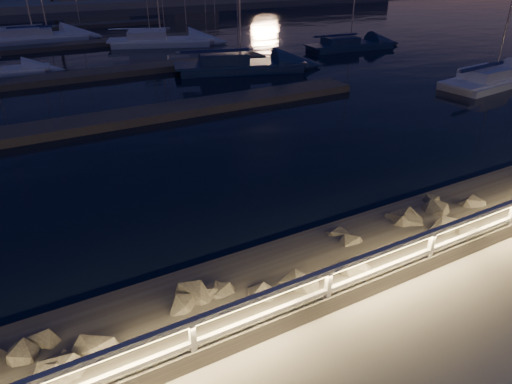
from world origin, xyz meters
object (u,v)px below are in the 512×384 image
sailboat_j (46,37)px  sailboat_k (31,37)px  sailboat_c (237,65)px  sailboat_d (492,78)px  guard_rail (398,253)px  sailboat_g (158,40)px  sailboat_h (348,44)px

sailboat_j → sailboat_k: size_ratio=0.81×
sailboat_c → sailboat_d: (12.29, -10.95, -0.04)m
guard_rail → sailboat_g: size_ratio=2.84×
sailboat_c → sailboat_g: bearing=114.1°
sailboat_j → sailboat_k: bearing=173.8°
sailboat_c → sailboat_j: sailboat_c is taller
guard_rail → sailboat_j: bearing=93.3°
sailboat_j → sailboat_c: bearing=-57.8°
sailboat_g → sailboat_k: size_ratio=0.98×
sailboat_d → guard_rail: bearing=-154.8°
sailboat_g → sailboat_h: size_ratio=1.16×
guard_rail → sailboat_c: sailboat_c is taller
sailboat_d → sailboat_h: (-0.17, 13.80, -0.02)m
sailboat_g → sailboat_j: sailboat_g is taller
sailboat_h → sailboat_k: (-23.40, 17.10, 0.07)m
guard_rail → sailboat_g: bearing=80.4°
sailboat_c → sailboat_h: bearing=30.1°
sailboat_d → sailboat_j: (-22.30, 30.63, 0.01)m
guard_rail → sailboat_d: 23.19m
sailboat_g → sailboat_k: 12.27m
guard_rail → sailboat_c: size_ratio=2.87×
guard_rail → sailboat_c: (7.54, 22.93, -0.91)m
sailboat_g → guard_rail: bearing=-79.2°
sailboat_g → sailboat_j: size_ratio=1.22×
guard_rail → sailboat_h: (19.66, 25.77, -0.97)m
guard_rail → sailboat_j: sailboat_j is taller
sailboat_c → sailboat_h: 12.45m
guard_rail → sailboat_d: (19.83, 11.98, -0.95)m
sailboat_c → sailboat_k: size_ratio=0.97×
sailboat_d → sailboat_j: size_ratio=1.12×
sailboat_k → sailboat_d: bearing=-56.1°
sailboat_j → sailboat_h: bearing=-32.0°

